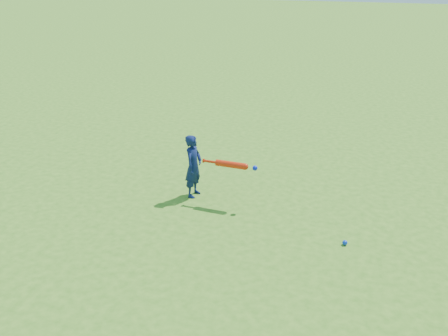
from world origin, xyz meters
The scene contains 4 objects.
ground centered at (0.00, 0.00, 0.00)m, with size 80.00×80.00×0.00m, color #3C731B.
child centered at (-0.65, -0.41, 0.49)m, with size 0.36×0.24×0.99m, color #0F1A49.
ground_ball_blue centered at (1.74, -1.18, 0.03)m, with size 0.07×0.07×0.07m, color #0C34CC.
bat_swing centered at (0.01, -0.50, 0.63)m, with size 0.85×0.12×0.10m.
Camera 1 is at (1.99, -6.94, 3.41)m, focal length 40.00 mm.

